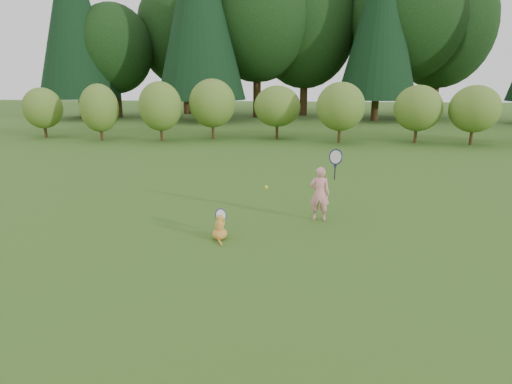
# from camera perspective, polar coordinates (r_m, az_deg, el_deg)

# --- Properties ---
(ground) EXTENTS (100.00, 100.00, 0.00)m
(ground) POSITION_cam_1_polar(r_m,az_deg,el_deg) (8.13, -2.04, -6.18)
(ground) COLOR #2D5317
(ground) RESTS_ON ground
(shrub_row) EXTENTS (28.00, 3.00, 2.80)m
(shrub_row) POSITION_cam_1_polar(r_m,az_deg,el_deg) (20.59, 3.26, 10.65)
(shrub_row) COLOR #517424
(shrub_row) RESTS_ON ground
(woodland_backdrop) EXTENTS (48.00, 10.00, 15.00)m
(woodland_backdrop) POSITION_cam_1_polar(r_m,az_deg,el_deg) (30.87, 4.58, 23.40)
(woodland_backdrop) COLOR black
(woodland_backdrop) RESTS_ON ground
(child) EXTENTS (0.66, 0.41, 1.72)m
(child) POSITION_cam_1_polar(r_m,az_deg,el_deg) (9.09, 8.55, -0.05)
(child) COLOR pink
(child) RESTS_ON ground
(cat) EXTENTS (0.36, 0.70, 0.64)m
(cat) POSITION_cam_1_polar(r_m,az_deg,el_deg) (8.06, -4.87, -4.55)
(cat) COLOR orange
(cat) RESTS_ON ground
(tennis_ball) EXTENTS (0.08, 0.08, 0.08)m
(tennis_ball) POSITION_cam_1_polar(r_m,az_deg,el_deg) (9.32, 1.38, 0.64)
(tennis_ball) COLOR #C8E91B
(tennis_ball) RESTS_ON ground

